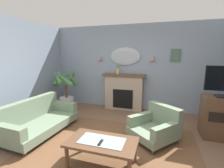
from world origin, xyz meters
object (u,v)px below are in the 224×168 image
mantel_vase_right (118,68)px  tv_remote (101,143)px  floral_couch (38,119)px  wall_sconce_left (100,58)px  framed_picture (176,55)px  wall_mirror (125,56)px  wall_sconce_right (152,58)px  potted_plant_corner_palm (66,88)px  armchair_beside_couch (156,126)px  fireplace (124,92)px  tv_cabinet (222,117)px  coffee_table (102,144)px

mantel_vase_right → tv_remote: 2.98m
mantel_vase_right → floral_couch: mantel_vase_right is taller
wall_sconce_left → framed_picture: (2.35, 0.06, 0.09)m
wall_mirror → wall_sconce_right: bearing=-3.4°
floral_couch → wall_sconce_right: bearing=43.4°
floral_couch → potted_plant_corner_palm: bearing=100.4°
armchair_beside_couch → potted_plant_corner_palm: size_ratio=0.85×
fireplace → wall_sconce_left: size_ratio=9.71×
wall_mirror → wall_sconce_left: size_ratio=6.86×
mantel_vase_right → tv_cabinet: 2.99m
potted_plant_corner_palm → tv_cabinet: bearing=-7.9°
framed_picture → tv_cabinet: bearing=-53.9°
coffee_table → wall_mirror: bearing=95.9°
fireplace → wall_mirror: bearing=90.0°
tv_cabinet → tv_remote: bearing=-141.3°
mantel_vase_right → framed_picture: 1.76m
mantel_vase_right → wall_sconce_right: (1.05, 0.12, 0.32)m
floral_couch → potted_plant_corner_palm: (-0.29, 1.60, 0.37)m
fireplace → mantel_vase_right: bearing=-171.9°
floral_couch → tv_cabinet: 4.07m
mantel_vase_right → wall_sconce_right: 1.10m
wall_sconce_right → floral_couch: (-2.36, -2.23, -1.34)m
coffee_table → potted_plant_corner_palm: (-2.10, 2.22, 0.30)m
floral_couch → tv_remote: bearing=-21.0°
mantel_vase_right → potted_plant_corner_palm: 1.80m
mantel_vase_right → wall_sconce_left: bearing=169.5°
floral_couch → tv_cabinet: tv_cabinet is taller
framed_picture → tv_cabinet: 2.05m
coffee_table → framed_picture: bearing=67.6°
wall_sconce_left → floral_couch: wall_sconce_left is taller
fireplace → coffee_table: fireplace is taller
wall_mirror → coffee_table: size_ratio=0.87×
wall_sconce_left → armchair_beside_couch: bearing=-42.0°
armchair_beside_couch → tv_cabinet: size_ratio=1.27×
wall_sconce_left → potted_plant_corner_palm: size_ratio=0.10×
wall_sconce_right → framed_picture: (0.65, 0.06, 0.09)m
coffee_table → floral_couch: size_ratio=0.63×
wall_mirror → tv_remote: wall_mirror is taller
wall_sconce_right → tv_cabinet: size_ratio=0.16×
coffee_table → mantel_vase_right: bearing=100.4°
fireplace → wall_sconce_right: (0.85, 0.09, 1.09)m
wall_sconce_left → armchair_beside_couch: size_ratio=0.12×
floral_couch → fireplace: bearing=54.8°
framed_picture → tv_remote: 3.47m
wall_sconce_left → potted_plant_corner_palm: wall_sconce_left is taller
tv_remote → floral_couch: (-1.81, 0.70, -0.13)m
tv_remote → tv_cabinet: size_ratio=0.18×
fireplace → floral_couch: 2.63m
mantel_vase_right → floral_couch: (-1.31, -2.11, -1.02)m
fireplace → wall_mirror: wall_mirror is taller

